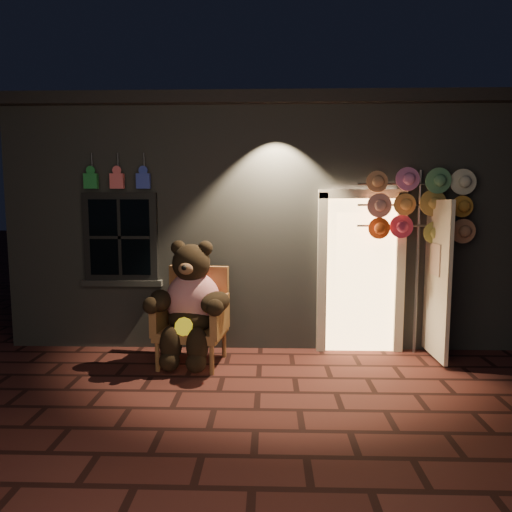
{
  "coord_description": "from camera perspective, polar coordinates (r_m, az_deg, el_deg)",
  "views": [
    {
      "loc": [
        0.12,
        -4.67,
        1.99
      ],
      "look_at": [
        -0.05,
        1.0,
        1.35
      ],
      "focal_mm": 32.0,
      "sensor_mm": 36.0,
      "label": 1
    }
  ],
  "objects": [
    {
      "name": "ground",
      "position": [
        5.08,
        0.23,
        -16.64
      ],
      "size": [
        60.0,
        60.0,
        0.0
      ],
      "primitive_type": "plane",
      "color": "#4F221E",
      "rests_on": "ground"
    },
    {
      "name": "shop_building",
      "position": [
        8.66,
        0.9,
        4.76
      ],
      "size": [
        7.3,
        5.95,
        3.51
      ],
      "color": "slate",
      "rests_on": "ground"
    },
    {
      "name": "wicker_armchair",
      "position": [
        5.86,
        -7.76,
        -7.37
      ],
      "size": [
        0.91,
        0.84,
        1.2
      ],
      "rotation": [
        0.0,
        0.0,
        -0.13
      ],
      "color": "#9F643D",
      "rests_on": "ground"
    },
    {
      "name": "teddy_bear",
      "position": [
        5.67,
        -8.17,
        -5.82
      ],
      "size": [
        1.09,
        0.9,
        1.51
      ],
      "rotation": [
        0.0,
        0.0,
        -0.13
      ],
      "color": "red",
      "rests_on": "ground"
    },
    {
      "name": "hat_rack",
      "position": [
        6.25,
        19.67,
        5.79
      ],
      "size": [
        1.47,
        0.22,
        2.46
      ],
      "color": "#59595E",
      "rests_on": "ground"
    }
  ]
}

